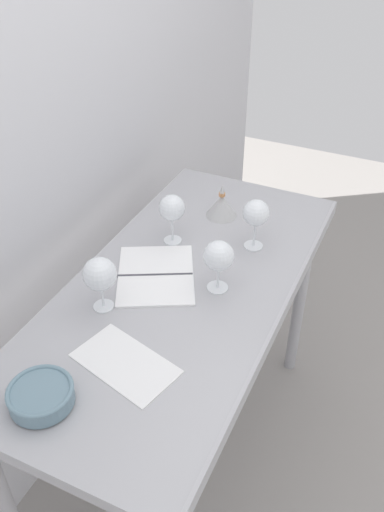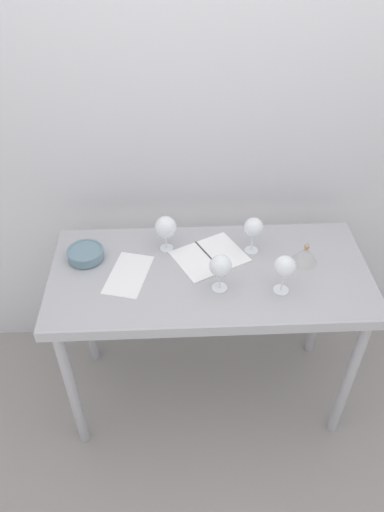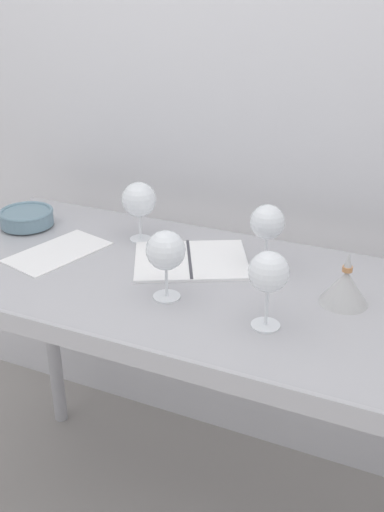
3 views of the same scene
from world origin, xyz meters
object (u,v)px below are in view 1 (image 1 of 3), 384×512
at_px(wine_glass_far_right, 172,209).
at_px(wine_glass_far_left, 100,275).
at_px(decanter_funnel, 222,205).
at_px(open_notebook, 156,275).
at_px(wine_glass_near_center, 219,257).
at_px(tasting_sheet_upper, 125,363).
at_px(tasting_bowl, 41,395).
at_px(wine_glass_near_right, 256,214).

height_order(wine_glass_far_right, wine_glass_far_left, wine_glass_far_right).
distance_m(wine_glass_far_right, wine_glass_far_left, 0.39).
bearing_deg(decanter_funnel, wine_glass_far_right, 158.15).
relative_size(open_notebook, decanter_funnel, 2.94).
relative_size(wine_glass_far_right, wine_glass_near_center, 1.04).
bearing_deg(wine_glass_near_center, tasting_sheet_upper, 165.46).
bearing_deg(open_notebook, wine_glass_near_center, -109.52).
bearing_deg(open_notebook, wine_glass_far_right, -16.26).
xyz_separation_m(wine_glass_far_left, tasting_sheet_upper, (-0.17, -0.17, -0.12)).
xyz_separation_m(wine_glass_near_center, tasting_bowl, (-0.58, 0.22, -0.09)).
relative_size(wine_glass_far_left, open_notebook, 0.46).
distance_m(wine_glass_near_right, decanter_funnel, 0.24).
bearing_deg(tasting_bowl, wine_glass_far_right, 1.60).
distance_m(wine_glass_far_right, decanter_funnel, 0.26).
bearing_deg(tasting_sheet_upper, open_notebook, 30.44).
distance_m(wine_glass_far_right, wine_glass_near_center, 0.29).
xyz_separation_m(wine_glass_far_right, tasting_bowl, (-0.75, -0.02, -0.10)).
bearing_deg(open_notebook, wine_glass_far_left, 132.45).
xyz_separation_m(wine_glass_far_left, open_notebook, (0.19, -0.07, -0.12)).
bearing_deg(tasting_sheet_upper, wine_glass_far_left, 60.80).
bearing_deg(tasting_sheet_upper, wine_glass_far_right, 28.84).
xyz_separation_m(wine_glass_far_right, decanter_funnel, (0.22, -0.09, -0.09)).
bearing_deg(open_notebook, decanter_funnel, -34.26).
xyz_separation_m(wine_glass_near_right, wine_glass_far_left, (-0.48, 0.30, -0.01)).
xyz_separation_m(wine_glass_far_right, wine_glass_near_center, (-0.17, -0.24, -0.01)).
bearing_deg(wine_glass_far_right, wine_glass_near_center, -125.15).
relative_size(wine_glass_far_right, tasting_bowl, 1.10).
bearing_deg(wine_glass_far_left, open_notebook, -20.33).
relative_size(wine_glass_far_left, tasting_sheet_upper, 0.63).
distance_m(wine_glass_far_right, tasting_sheet_upper, 0.59).
bearing_deg(wine_glass_far_left, wine_glass_near_right, -32.01).
height_order(wine_glass_far_right, open_notebook, wine_glass_far_right).
distance_m(tasting_bowl, decanter_funnel, 0.98).
height_order(wine_glass_near_right, tasting_sheet_upper, wine_glass_near_right).
bearing_deg(decanter_funnel, tasting_bowl, 175.98).
bearing_deg(wine_glass_far_left, tasting_sheet_upper, -134.08).
relative_size(wine_glass_far_right, tasting_sheet_upper, 0.65).
bearing_deg(tasting_bowl, wine_glass_near_center, -20.46).
bearing_deg(tasting_bowl, wine_glass_near_right, -16.15).
distance_m(wine_glass_near_center, tasting_bowl, 0.63).
xyz_separation_m(open_notebook, decanter_funnel, (0.42, -0.05, 0.04)).
distance_m(wine_glass_near_center, decanter_funnel, 0.43).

